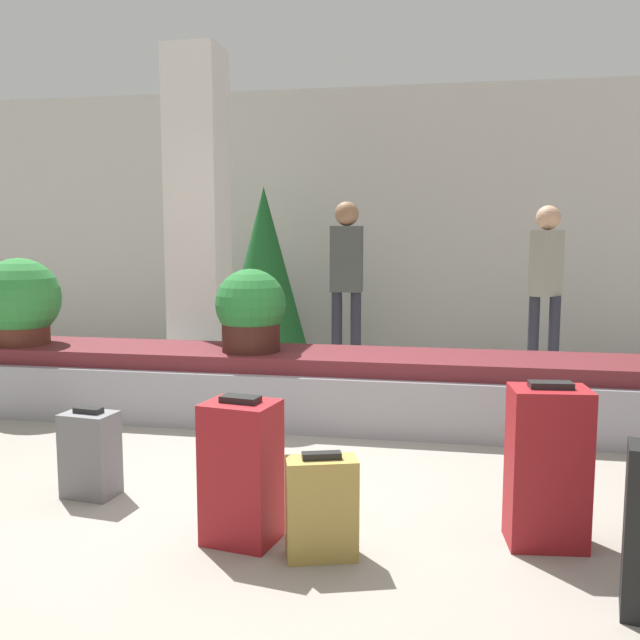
# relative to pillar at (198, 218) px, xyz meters

# --- Properties ---
(ground_plane) EXTENTS (18.00, 18.00, 0.00)m
(ground_plane) POSITION_rel_pillar_xyz_m (1.44, -2.93, -1.60)
(ground_plane) COLOR gray
(back_wall) EXTENTS (18.00, 0.06, 3.20)m
(back_wall) POSITION_rel_pillar_xyz_m (1.44, 2.19, 0.00)
(back_wall) COLOR beige
(back_wall) RESTS_ON ground_plane
(carousel) EXTENTS (7.42, 0.90, 0.54)m
(carousel) POSITION_rel_pillar_xyz_m (1.44, -1.24, -1.34)
(carousel) COLOR gray
(carousel) RESTS_ON ground_plane
(pillar) EXTENTS (0.51, 0.51, 3.20)m
(pillar) POSITION_rel_pillar_xyz_m (0.00, 0.00, 0.00)
(pillar) COLOR silver
(pillar) RESTS_ON ground_plane
(suitcase_0) EXTENTS (0.31, 0.24, 0.51)m
(suitcase_0) POSITION_rel_pillar_xyz_m (0.48, -3.06, -1.36)
(suitcase_0) COLOR slate
(suitcase_0) RESTS_ON ground_plane
(suitcase_2) EXTENTS (0.35, 0.25, 0.49)m
(suitcase_2) POSITION_rel_pillar_xyz_m (1.89, -3.57, -1.36)
(suitcase_2) COLOR #A3843D
(suitcase_2) RESTS_ON ground_plane
(suitcase_3) EXTENTS (0.38, 0.30, 0.79)m
(suitcase_3) POSITION_rel_pillar_xyz_m (2.91, -3.24, -1.22)
(suitcase_3) COLOR maroon
(suitcase_3) RESTS_ON ground_plane
(suitcase_4) EXTENTS (0.37, 0.32, 0.71)m
(suitcase_4) POSITION_rel_pillar_xyz_m (1.48, -3.47, -1.26)
(suitcase_4) COLOR maroon
(suitcase_4) RESTS_ON ground_plane
(potted_plant_1) EXTENTS (0.66, 0.66, 0.72)m
(potted_plant_1) POSITION_rel_pillar_xyz_m (-1.08, -1.32, -0.71)
(potted_plant_1) COLOR #4C2319
(potted_plant_1) RESTS_ON carousel
(potted_plant_2) EXTENTS (0.55, 0.55, 0.65)m
(potted_plant_2) POSITION_rel_pillar_xyz_m (0.90, -1.31, -0.74)
(potted_plant_2) COLOR #381914
(potted_plant_2) RESTS_ON carousel
(traveler_0) EXTENTS (0.32, 0.25, 1.78)m
(traveler_0) POSITION_rel_pillar_xyz_m (1.35, 0.65, -0.53)
(traveler_0) COLOR #282833
(traveler_0) RESTS_ON ground_plane
(traveler_1) EXTENTS (0.35, 0.36, 1.73)m
(traveler_1) POSITION_rel_pillar_xyz_m (3.35, 0.81, -0.56)
(traveler_1) COLOR #282833
(traveler_1) RESTS_ON ground_plane
(decorated_tree) EXTENTS (0.95, 0.95, 1.96)m
(decorated_tree) POSITION_rel_pillar_xyz_m (0.35, 1.11, -0.53)
(decorated_tree) COLOR #4C331E
(decorated_tree) RESTS_ON ground_plane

